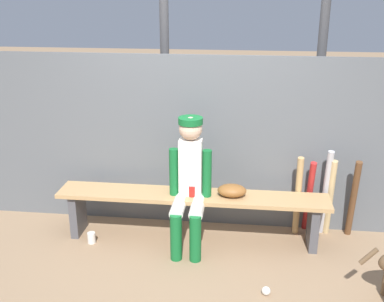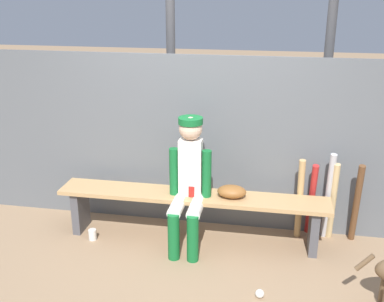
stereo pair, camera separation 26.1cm
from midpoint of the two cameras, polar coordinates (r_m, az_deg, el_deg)
name	(u,v)px [view 2 (the right image)]	position (r m, az deg, el deg)	size (l,w,h in m)	color
ground_plane	(192,239)	(4.82, 1.58, -10.72)	(30.00, 30.00, 0.00)	#937556
chainlink_fence	(199,143)	(4.80, 2.40, 0.97)	(4.91, 0.03, 1.80)	#595E63
dugout_bench	(192,204)	(4.63, 1.62, -6.54)	(2.67, 0.36, 0.50)	tan
player_seated	(188,180)	(4.41, 1.26, -3.54)	(0.41, 0.55, 1.28)	silver
baseball_glove	(232,192)	(4.53, 6.54, -4.98)	(0.28, 0.20, 0.12)	brown
bat_wood_tan	(300,199)	(4.79, 14.58, -5.76)	(0.06, 0.06, 0.86)	tan
bat_aluminum_red	(311,200)	(4.89, 15.90, -5.77)	(0.06, 0.06, 0.80)	#B22323
bat_aluminum_silver	(328,197)	(4.85, 17.82, -5.35)	(0.06, 0.06, 0.93)	#B7B7BC
bat_wood_natural	(333,202)	(4.87, 18.33, -5.91)	(0.06, 0.06, 0.83)	tan
bat_wood_dark	(356,204)	(4.88, 20.94, -6.05)	(0.06, 0.06, 0.85)	brown
baseball	(260,294)	(4.06, 10.19, -16.83)	(0.07, 0.07, 0.07)	white
cup_on_ground	(93,235)	(4.86, -10.56, -10.04)	(0.08, 0.08, 0.11)	silver
cup_on_bench	(192,191)	(4.53, 1.65, -4.90)	(0.08, 0.08, 0.11)	red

